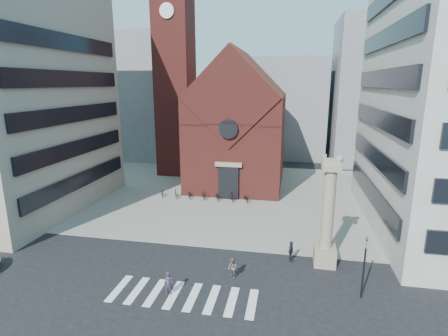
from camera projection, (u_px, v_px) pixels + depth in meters
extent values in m
plane|color=black|center=(188.00, 271.00, 25.93)|extent=(120.00, 120.00, 0.00)
cube|color=gray|center=(232.00, 194.00, 44.04)|extent=(46.00, 30.00, 0.05)
cube|color=maroon|center=(239.00, 139.00, 48.34)|extent=(12.00, 16.00, 12.00)
cube|color=brown|center=(240.00, 95.00, 47.30)|extent=(12.00, 15.40, 12.00)
cube|color=maroon|center=(229.00, 98.00, 39.34)|extent=(11.76, 0.50, 11.76)
cylinder|color=black|center=(228.00, 129.00, 39.74)|extent=(2.20, 0.30, 2.20)
cube|color=black|center=(229.00, 183.00, 41.52)|extent=(2.40, 0.30, 4.00)
cube|color=gray|center=(229.00, 165.00, 40.93)|extent=(3.20, 0.40, 0.50)
cube|color=maroon|center=(175.00, 73.00, 50.91)|extent=(5.00, 5.00, 30.00)
cylinder|color=white|center=(167.00, 11.00, 46.53)|extent=(2.00, 0.20, 2.00)
cube|color=gray|center=(145.00, 97.00, 65.15)|extent=(16.00, 14.00, 22.00)
cube|color=gray|center=(287.00, 108.00, 65.60)|extent=(14.00, 12.00, 18.00)
cube|color=gray|center=(383.00, 93.00, 59.07)|extent=(16.00, 14.00, 24.00)
cube|color=gray|center=(325.00, 255.00, 26.77)|extent=(1.60, 1.60, 1.50)
cylinder|color=gray|center=(328.00, 209.00, 25.88)|extent=(0.90, 0.90, 6.00)
cube|color=gray|center=(331.00, 168.00, 25.11)|extent=(1.30, 1.30, 0.40)
cube|color=gray|center=(332.00, 162.00, 25.02)|extent=(1.20, 0.50, 0.55)
sphere|color=gray|center=(340.00, 159.00, 24.86)|extent=(0.56, 0.56, 0.56)
cube|color=gray|center=(325.00, 156.00, 25.02)|extent=(0.25, 0.15, 0.35)
cylinder|color=black|center=(363.00, 274.00, 22.35)|extent=(0.12, 0.12, 3.50)
imported|color=black|center=(367.00, 243.00, 21.83)|extent=(0.13, 0.16, 0.80)
imported|color=#352D3F|center=(169.00, 283.00, 22.94)|extent=(0.66, 0.52, 1.61)
imported|color=#63584F|center=(232.00, 268.00, 24.88)|extent=(0.92, 0.95, 1.55)
imported|color=#26262D|center=(291.00, 251.00, 27.22)|extent=(0.61, 1.05, 1.68)
imported|color=black|center=(162.00, 193.00, 42.76)|extent=(1.20, 1.81, 0.90)
imported|color=black|center=(176.00, 193.00, 42.43)|extent=(1.06, 1.71, 1.00)
imported|color=black|center=(189.00, 195.00, 42.12)|extent=(1.20, 1.81, 0.90)
imported|color=black|center=(203.00, 195.00, 41.79)|extent=(1.06, 1.71, 1.00)
imported|color=black|center=(217.00, 196.00, 41.49)|extent=(1.20, 1.81, 0.90)
imported|color=black|center=(232.00, 197.00, 41.16)|extent=(1.06, 1.71, 1.00)
imported|color=black|center=(246.00, 198.00, 40.85)|extent=(1.20, 1.81, 0.90)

